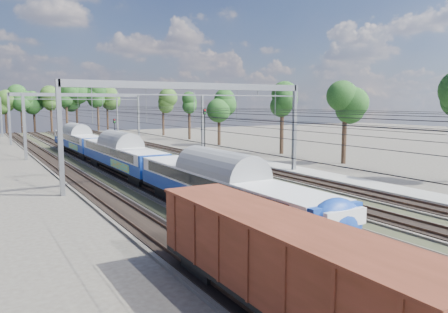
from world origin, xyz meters
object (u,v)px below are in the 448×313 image
emu_train (121,150)px  freight_boxcar (280,262)px  signal_near (115,132)px  signal_far (205,126)px  worker (78,134)px

emu_train → freight_boxcar: emu_train is taller
signal_near → signal_far: size_ratio=0.79×
freight_boxcar → signal_far: (19.95, 43.18, 2.01)m
emu_train → signal_far: (15.44, 11.43, 1.56)m
freight_boxcar → worker: size_ratio=7.61×
emu_train → signal_far: bearing=36.5°
worker → signal_far: size_ratio=0.27×
signal_near → worker: bearing=77.9°
signal_near → signal_far: signal_far is taller
freight_boxcar → signal_near: 50.01m
emu_train → freight_boxcar: 32.08m
emu_train → signal_near: (4.45, 17.43, 0.70)m
signal_near → freight_boxcar: bearing=-109.2°
worker → signal_near: 32.68m
emu_train → freight_boxcar: bearing=-98.1°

